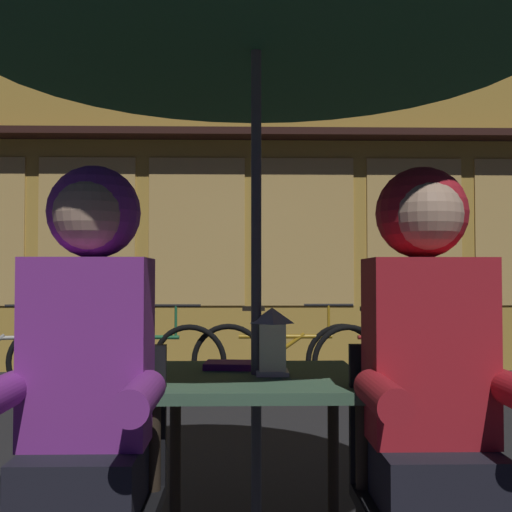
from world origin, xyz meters
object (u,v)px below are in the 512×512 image
chair_left (90,483)px  bicycle_second (132,360)px  lantern (272,339)px  person_right_hooded (431,359)px  book (232,365)px  cafe_table (256,404)px  chair_right (426,481)px  person_left_hooded (87,360)px  bicycle_third (285,359)px  bicycle_fourth (402,359)px

chair_left → bicycle_second: 3.88m
lantern → person_right_hooded: bearing=-44.3°
book → cafe_table: bearing=-54.3°
cafe_table → chair_right: (0.48, -0.37, -0.15)m
lantern → chair_left: bearing=-146.2°
person_left_hooded → chair_right: bearing=3.4°
bicycle_second → bicycle_third: 1.36m
person_left_hooded → bicycle_third: bearing=78.3°
bicycle_second → bicycle_fourth: 2.41m
cafe_table → book: book is taller
chair_left → bicycle_second: bearing=98.1°
chair_right → bicycle_second: 4.12m
chair_left → bicycle_third: chair_left is taller
book → bicycle_third: bearing=88.3°
cafe_table → person_right_hooded: 0.67m
chair_right → book: 0.81m
lantern → bicycle_third: bearing=85.4°
chair_right → book: bearing=137.7°
cafe_table → bicycle_third: (0.33, 3.49, -0.29)m
cafe_table → bicycle_third: bicycle_third is taller
bicycle_second → bicycle_fourth: bearing=-0.0°
chair_left → chair_right: (0.96, 0.00, 0.00)m
cafe_table → bicycle_fourth: size_ratio=0.44×
chair_left → book: 0.70m
lantern → bicycle_fourth: 3.76m
person_left_hooded → bicycle_fourth: bearing=64.4°
chair_right → lantern: bearing=139.9°
lantern → bicycle_fourth: size_ratio=0.14×
chair_left → person_left_hooded: 0.36m
bicycle_third → book: (-0.42, -3.35, 0.41)m
chair_left → person_right_hooded: 1.03m
person_right_hooded → book: person_right_hooded is taller
chair_left → book: (0.40, 0.51, 0.26)m
lantern → chair_right: 0.67m
person_left_hooded → bicycle_fourth: (1.86, 3.89, -0.50)m
lantern → bicycle_second: 3.68m
bicycle_fourth → bicycle_third: bearing=178.6°
person_right_hooded → bicycle_third: 3.95m
chair_right → cafe_table: bearing=142.5°
person_left_hooded → person_right_hooded: 0.96m
cafe_table → person_left_hooded: bearing=-138.4°
cafe_table → bicycle_fourth: bearing=68.3°
chair_right → book: chair_right is taller
cafe_table → book: 0.20m
chair_left → bicycle_second: (-0.55, 3.84, -0.14)m
cafe_table → chair_left: 0.62m
cafe_table → book: bearing=120.3°
cafe_table → bicycle_third: bearing=84.5°
cafe_table → person_left_hooded: 0.67m
lantern → person_left_hooded: (-0.53, -0.42, -0.01)m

